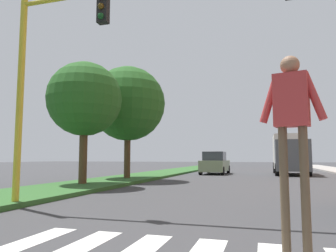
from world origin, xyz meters
TOP-DOWN VIEW (x-y plane):
  - ground_plane at (0.00, 30.00)m, footprint 140.00×140.00m
  - median_strip at (-6.86, 28.00)m, footprint 3.33×64.00m
  - tree_mid at (-6.95, 16.54)m, footprint 3.38×3.38m
  - tree_far at (-6.70, 20.78)m, footprint 4.33×4.33m
  - traffic_light_gantry at (-3.09, 10.92)m, footprint 8.30×0.30m
  - pedestrian_performer at (1.12, 7.87)m, footprint 0.75×0.32m
  - sedan_midblock at (-2.91, 29.30)m, footprint 1.93×4.37m
  - truck_box_delivery at (2.75, 30.24)m, footprint 2.40×6.20m

SIDE VIEW (x-z plane):
  - ground_plane at x=0.00m, z-range 0.00..0.00m
  - median_strip at x=-6.86m, z-range 0.00..0.15m
  - sedan_midblock at x=-2.91m, z-range -0.07..1.69m
  - truck_box_delivery at x=2.75m, z-range 0.08..3.18m
  - pedestrian_performer at x=1.12m, z-range 0.42..2.91m
  - tree_mid at x=-6.95m, z-range 1.19..6.69m
  - traffic_light_gantry at x=-3.09m, z-range 1.34..7.34m
  - tree_far at x=-6.70m, z-range 1.19..7.64m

